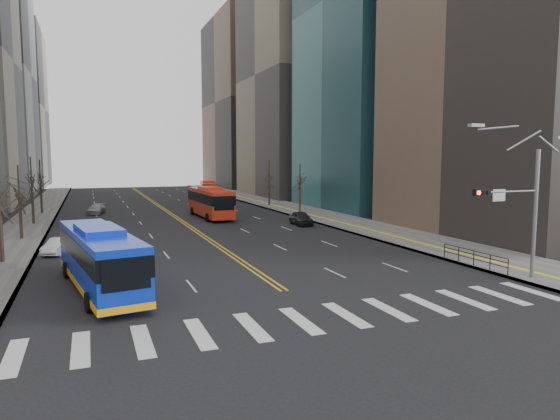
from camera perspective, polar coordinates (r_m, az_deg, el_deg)
name	(u,v)px	position (r m, az deg, el deg)	size (l,w,h in m)	color
ground	(324,318)	(24.08, 5.02, -12.15)	(220.00, 220.00, 0.00)	black
sidewalk_right	(296,209)	(71.49, 1.79, 0.08)	(7.00, 130.00, 0.15)	slate
sidewalk_left	(32,220)	(66.26, -26.44, -1.03)	(5.00, 130.00, 0.15)	slate
crosswalk	(324,317)	(24.08, 5.02, -12.14)	(26.70, 4.00, 0.01)	silver
centerline	(162,208)	(76.57, -13.36, 0.27)	(0.55, 100.00, 0.01)	gold
office_towers	(148,60)	(91.11, -14.85, 16.24)	(83.00, 134.00, 58.00)	#9C9C9F
signal_mast	(518,202)	(32.93, 25.53, 0.83)	(5.37, 0.37, 9.39)	gray
pedestrian_railing	(474,256)	(36.66, 21.27, -4.88)	(0.06, 6.06, 1.02)	black
street_trees	(118,182)	(55.22, -18.01, 3.02)	(35.20, 47.20, 7.60)	#2D241B
blue_bus	(100,257)	(30.07, -19.91, -5.05)	(4.67, 12.85, 3.65)	#0D2FC9
red_bus_near	(210,201)	(62.80, -7.98, 1.08)	(3.36, 12.29, 3.84)	red
red_bus_far	(208,189)	(87.59, -8.18, 2.35)	(4.46, 11.23, 3.48)	red
car_white	(58,246)	(42.68, -24.02, -3.78)	(1.30, 3.72, 1.23)	white
car_dark_mid	(301,218)	(55.58, 2.41, -0.93)	(1.80, 4.47, 1.52)	black
car_silver	(96,209)	(70.63, -20.25, 0.10)	(1.80, 4.43, 1.29)	gray
car_dark_far	(206,191)	(103.76, -8.42, 2.20)	(2.18, 4.72, 1.31)	black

